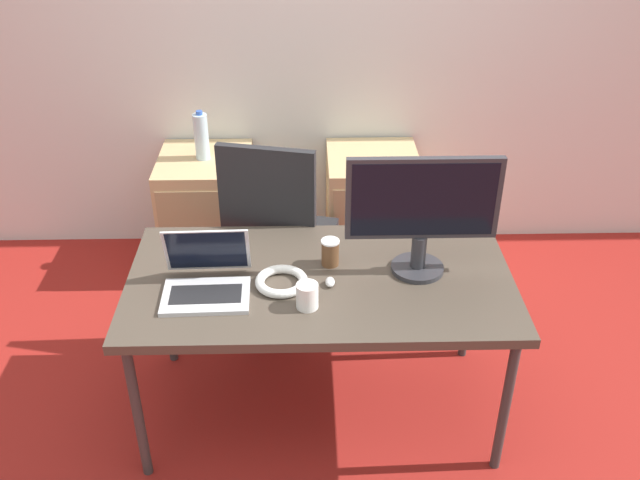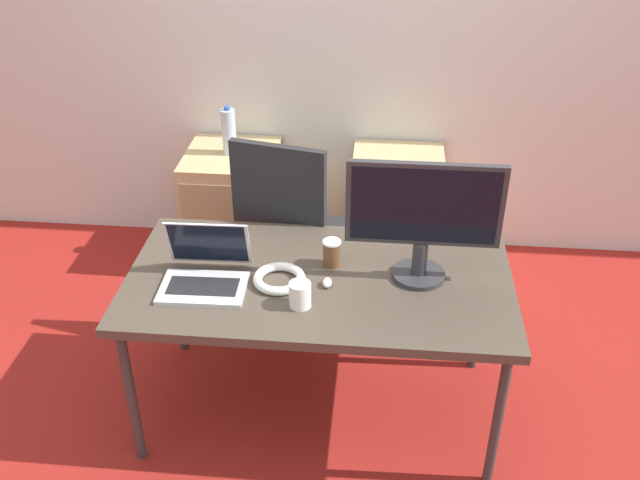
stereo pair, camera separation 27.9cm
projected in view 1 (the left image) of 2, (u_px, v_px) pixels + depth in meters
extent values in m
plane|color=maroon|center=(320.00, 407.00, 3.21)|extent=(14.00, 14.00, 0.00)
cube|color=silver|center=(314.00, 26.00, 3.80)|extent=(10.00, 0.05, 2.60)
cube|color=#473D33|center=(320.00, 281.00, 2.84)|extent=(1.54, 0.81, 0.04)
cylinder|color=#333333|center=(137.00, 412.00, 2.72)|extent=(0.04, 0.04, 0.67)
cylinder|color=#333333|center=(505.00, 406.00, 2.75)|extent=(0.04, 0.04, 0.67)
cylinder|color=#333333|center=(167.00, 303.00, 3.31)|extent=(0.04, 0.04, 0.67)
cylinder|color=#333333|center=(469.00, 299.00, 3.34)|extent=(0.04, 0.04, 0.67)
cylinder|color=#232326|center=(286.00, 308.00, 3.80)|extent=(0.56, 0.56, 0.04)
cylinder|color=gray|center=(284.00, 275.00, 3.69)|extent=(0.05, 0.05, 0.40)
cube|color=#232326|center=(283.00, 243.00, 3.58)|extent=(0.57, 0.57, 0.07)
cube|color=#232326|center=(267.00, 209.00, 3.19)|extent=(0.44, 0.14, 0.60)
cube|color=tan|center=(209.00, 212.00, 4.04)|extent=(0.50, 0.52, 0.67)
cube|color=tan|center=(203.00, 236.00, 3.82)|extent=(0.46, 0.01, 0.54)
cube|color=tan|center=(371.00, 210.00, 4.06)|extent=(0.50, 0.52, 0.67)
cube|color=tan|center=(375.00, 234.00, 3.84)|extent=(0.46, 0.01, 0.54)
cylinder|color=silver|center=(201.00, 137.00, 3.80)|extent=(0.08, 0.08, 0.25)
cylinder|color=#3359B2|center=(199.00, 113.00, 3.73)|extent=(0.03, 0.03, 0.02)
cube|color=silver|center=(206.00, 296.00, 2.71)|extent=(0.34, 0.23, 0.02)
cube|color=black|center=(206.00, 294.00, 2.71)|extent=(0.27, 0.13, 0.00)
cube|color=silver|center=(207.00, 250.00, 2.77)|extent=(0.33, 0.09, 0.22)
cube|color=black|center=(207.00, 250.00, 2.77)|extent=(0.31, 0.07, 0.20)
cylinder|color=#2D2D33|center=(417.00, 268.00, 2.87)|extent=(0.21, 0.21, 0.02)
cylinder|color=#2D2D33|center=(419.00, 251.00, 2.83)|extent=(0.06, 0.06, 0.14)
cube|color=#2D2D33|center=(423.00, 198.00, 2.71)|extent=(0.59, 0.03, 0.34)
cube|color=black|center=(424.00, 200.00, 2.69)|extent=(0.55, 0.00, 0.31)
ellipsoid|color=silver|center=(330.00, 282.00, 2.78)|extent=(0.04, 0.06, 0.03)
cylinder|color=white|center=(307.00, 296.00, 2.64)|extent=(0.08, 0.08, 0.10)
cylinder|color=brown|center=(330.00, 253.00, 2.89)|extent=(0.07, 0.07, 0.11)
cylinder|color=white|center=(330.00, 241.00, 2.86)|extent=(0.07, 0.07, 0.01)
torus|color=white|center=(282.00, 281.00, 2.78)|extent=(0.21, 0.21, 0.04)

